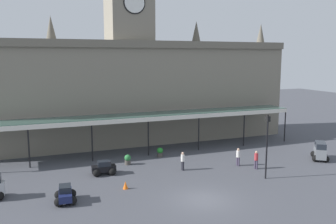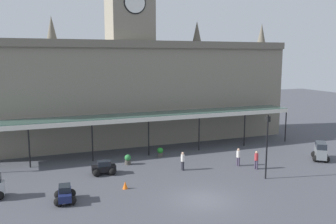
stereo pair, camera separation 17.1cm
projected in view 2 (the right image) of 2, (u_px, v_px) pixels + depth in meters
ground_plane at (203, 200)px, 25.54m from camera, size 140.00×140.00×0.00m
station_building at (130, 87)px, 42.45m from camera, size 38.19×6.79×19.30m
entrance_canopy at (145, 116)px, 37.66m from camera, size 34.43×3.26×4.07m
car_grey_van at (321, 152)px, 35.28m from camera, size 2.43×2.57×1.77m
car_navy_sedan at (65, 195)px, 25.11m from camera, size 1.63×2.12×1.19m
car_black_sedan at (104, 169)px, 31.02m from camera, size 2.10×1.60×1.19m
pedestrian_beside_cars at (238, 156)px, 33.36m from camera, size 0.34×0.39×1.67m
pedestrian_near_entrance at (183, 160)px, 32.09m from camera, size 0.34×0.39×1.67m
pedestrian_crossing_forecourt at (256, 159)px, 32.40m from camera, size 0.34×0.38×1.67m
victorian_lamppost at (267, 140)px, 29.46m from camera, size 0.30×0.30×5.40m
traffic_cone at (125, 185)px, 27.63m from camera, size 0.40×0.40×0.60m
planter_by_canopy at (128, 159)px, 33.84m from camera, size 0.60×0.60×0.96m
planter_forecourt_centre at (160, 152)px, 36.45m from camera, size 0.60×0.60×0.96m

